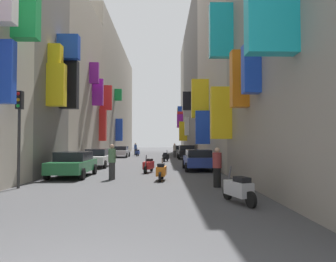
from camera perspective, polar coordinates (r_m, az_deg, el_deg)
ground_plane at (r=33.86m, az=-3.21°, el=-5.20°), size 140.00×140.00×0.00m
building_left_mid_a at (r=21.46m, az=-27.78°, el=16.39°), size 7.27×5.65×17.26m
building_left_mid_b at (r=28.86m, az=-19.99°, el=8.39°), size 7.16×11.68×14.11m
building_left_mid_c at (r=49.54m, az=-11.85°, el=5.67°), size 6.94×31.12×16.90m
building_right_mid_a at (r=27.05m, az=13.73°, el=13.70°), size 7.36×15.01×18.43m
building_right_mid_b at (r=45.12m, az=7.65°, el=8.51°), size 7.20×22.34×20.21m
building_right_mid_c at (r=60.32m, az=5.43°, el=5.75°), size 7.11×8.74×20.01m
parked_car_white at (r=24.27m, az=-12.79°, el=-4.74°), size 1.83×3.97×1.37m
parked_car_grey at (r=42.75m, az=2.33°, el=-3.53°), size 1.96×4.49×1.39m
parked_car_silver at (r=39.04m, az=-8.59°, el=-3.69°), size 1.91×4.45×1.35m
parked_car_blue at (r=21.23m, az=5.51°, el=-5.16°), size 1.93×4.03×1.39m
parked_car_black at (r=34.90m, az=3.39°, el=-3.81°), size 1.98×4.06×1.52m
parked_car_green at (r=17.98m, az=-16.93°, el=-5.68°), size 1.96×4.19×1.38m
scooter_black at (r=30.35m, az=-0.41°, el=-4.71°), size 0.69×1.84×1.13m
scooter_red at (r=19.57m, az=-3.56°, el=-6.24°), size 0.69×1.95×1.13m
scooter_orange at (r=15.64m, az=-1.24°, el=-7.34°), size 0.53×1.77×1.13m
scooter_blue at (r=41.67m, az=-5.56°, el=-3.95°), size 0.51×1.77×1.13m
scooter_silver at (r=10.14m, az=12.77°, el=-10.24°), size 0.75×1.82×1.13m
scooter_white at (r=53.08m, az=1.22°, el=-3.52°), size 0.50×1.97×1.13m
pedestrian_crossing at (r=16.23m, az=-10.19°, el=-5.55°), size 0.42×0.42×1.80m
pedestrian_near_left at (r=38.08m, az=1.22°, el=-3.57°), size 0.53×0.53×1.70m
pedestrian_near_right at (r=44.75m, az=-5.97°, el=-3.29°), size 0.52×0.52×1.73m
pedestrian_mid_street at (r=13.48m, az=8.97°, el=-6.57°), size 0.49×0.49×1.69m
traffic_light_near_corner at (r=14.37m, az=-25.55°, el=1.56°), size 0.26×0.34×4.04m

